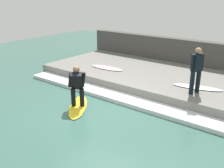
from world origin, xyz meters
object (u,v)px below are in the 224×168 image
object	(u,v)px
surfer_riding	(77,84)
surfer_waiting_near	(197,68)
surfboard_riding	(78,106)
surfboard_spare	(107,68)
surfboard_waiting_near	(197,87)

from	to	relation	value
surfer_riding	surfer_waiting_near	size ratio (longest dim) A/B	0.89
surfboard_riding	surfboard_spare	world-z (taller)	surfboard_spare
surfboard_riding	surfer_riding	size ratio (longest dim) A/B	1.36
surfer_riding	surfboard_waiting_near	size ratio (longest dim) A/B	0.77
surfboard_spare	surfer_riding	bearing A→B (deg)	-157.83
surfer_waiting_near	surfboard_spare	bearing A→B (deg)	82.78
surfboard_riding	surfer_waiting_near	xyz separation A→B (m)	(2.72, -3.10, 1.33)
surfer_riding	surfboard_waiting_near	bearing A→B (deg)	-42.37
surfer_waiting_near	surfer_riding	bearing A→B (deg)	131.31
surfer_riding	surfer_waiting_near	bearing A→B (deg)	-48.69
surfboard_riding	surfer_riding	xyz separation A→B (m)	(0.00, -0.00, 0.83)
surfer_riding	surfer_waiting_near	world-z (taller)	surfer_waiting_near
surfer_riding	surfboard_waiting_near	distance (m)	4.49
surfboard_riding	surfer_waiting_near	world-z (taller)	surfer_waiting_near
surfboard_riding	surfer_waiting_near	distance (m)	4.33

